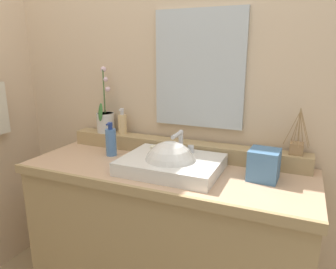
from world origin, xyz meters
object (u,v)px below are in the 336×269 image
(sink_basin, at_px, (171,166))
(soap_dispenser, at_px, (122,123))
(lotion_bottle, at_px, (111,141))
(tissue_box, at_px, (264,165))
(potted_plant, at_px, (105,119))
(reed_diffuser, at_px, (297,147))
(soap_bar, at_px, (156,147))

(sink_basin, bearing_deg, soap_dispenser, 148.46)
(lotion_bottle, xyz_separation_m, tissue_box, (0.82, -0.02, -0.01))
(lotion_bottle, distance_m, tissue_box, 0.82)
(potted_plant, bearing_deg, tissue_box, -10.38)
(potted_plant, height_order, soap_dispenser, potted_plant)
(potted_plant, height_order, tissue_box, potted_plant)
(potted_plant, relative_size, lotion_bottle, 2.10)
(soap_dispenser, xyz_separation_m, reed_diffuser, (0.98, -0.01, -0.03))
(reed_diffuser, bearing_deg, potted_plant, -179.91)
(tissue_box, bearing_deg, reed_diffuser, 54.55)
(sink_basin, relative_size, potted_plant, 1.19)
(soap_bar, relative_size, lotion_bottle, 0.37)
(sink_basin, xyz_separation_m, tissue_box, (0.42, 0.08, 0.04))
(sink_basin, height_order, tissue_box, sink_basin)
(tissue_box, bearing_deg, sink_basin, -169.53)
(reed_diffuser, relative_size, lotion_bottle, 1.20)
(potted_plant, distance_m, lotion_bottle, 0.23)
(soap_bar, relative_size, potted_plant, 0.18)
(soap_bar, height_order, reed_diffuser, reed_diffuser)
(sink_basin, distance_m, reed_diffuser, 0.61)
(potted_plant, height_order, lotion_bottle, potted_plant)
(soap_bar, height_order, soap_dispenser, soap_dispenser)
(soap_bar, relative_size, soap_dispenser, 0.45)
(lotion_bottle, bearing_deg, tissue_box, -1.10)
(reed_diffuser, height_order, lotion_bottle, reed_diffuser)
(lotion_bottle, bearing_deg, potted_plant, 131.51)
(soap_dispenser, height_order, lotion_bottle, soap_dispenser)
(reed_diffuser, bearing_deg, sink_basin, -154.97)
(sink_basin, xyz_separation_m, potted_plant, (-0.54, 0.26, 0.14))
(soap_bar, height_order, potted_plant, potted_plant)
(sink_basin, height_order, soap_dispenser, soap_dispenser)
(sink_basin, bearing_deg, potted_plant, 154.82)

